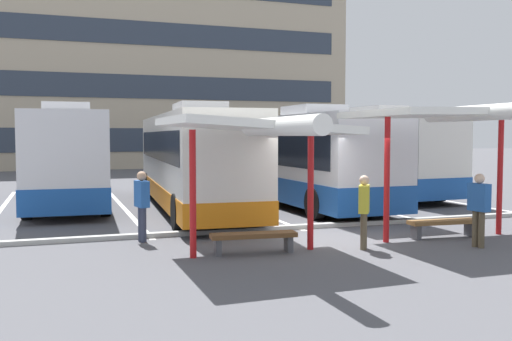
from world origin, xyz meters
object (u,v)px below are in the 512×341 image
coach_bus_2 (296,159)px  bench_1 (443,224)px  coach_bus_3 (359,154)px  waiting_passenger_2 (479,205)px  coach_bus_0 (69,159)px  waiting_passenger_0 (364,207)px  coach_bus_1 (192,161)px  waiting_shelter_0 (258,129)px  waiting_shelter_1 (454,116)px  waiting_passenger_1 (142,201)px  bench_0 (254,238)px

coach_bus_2 → bench_1: size_ratio=6.15×
coach_bus_3 → waiting_passenger_2: size_ratio=6.53×
coach_bus_0 → coach_bus_3: coach_bus_3 is taller
waiting_passenger_0 → coach_bus_3: bearing=61.0°
coach_bus_1 → coach_bus_3: (8.12, 2.77, 0.06)m
coach_bus_0 → waiting_shelter_0: size_ratio=2.09×
bench_1 → waiting_shelter_1: bearing=-90.0°
coach_bus_1 → waiting_shelter_0: coach_bus_1 is taller
coach_bus_3 → waiting_shelter_1: size_ratio=2.08×
waiting_passenger_0 → waiting_passenger_2: size_ratio=0.98×
waiting_passenger_1 → waiting_passenger_2: bearing=-24.2°
coach_bus_3 → waiting_passenger_1: bearing=-141.7°
bench_0 → waiting_shelter_1: (5.11, -0.10, 2.69)m
coach_bus_2 → bench_1: (0.63, -7.89, -1.32)m
coach_bus_1 → waiting_passenger_0: (2.07, -8.16, -0.72)m
waiting_shelter_1 → waiting_passenger_2: waiting_shelter_1 is taller
waiting_shelter_0 → waiting_shelter_1: waiting_shelter_1 is taller
coach_bus_0 → waiting_shelter_1: bearing=-50.8°
coach_bus_1 → coach_bus_2: 4.08m
waiting_passenger_0 → bench_1: bearing=13.1°
coach_bus_3 → bench_1: bearing=-108.4°
coach_bus_2 → waiting_passenger_0: bearing=-103.2°
coach_bus_0 → waiting_shelter_0: (3.59, -10.89, 0.99)m
coach_bus_3 → waiting_shelter_1: coach_bus_3 is taller
bench_0 → bench_1: (5.11, 0.24, -0.00)m
coach_bus_2 → waiting_shelter_0: coach_bus_2 is taller
waiting_shelter_1 → waiting_passenger_0: size_ratio=3.19×
coach_bus_0 → waiting_passenger_1: (1.50, -8.43, -0.71)m
bench_0 → waiting_shelter_1: 5.78m
waiting_shelter_1 → bench_0: bearing=178.9°
waiting_passenger_0 → coach_bus_1: bearing=104.3°
coach_bus_0 → waiting_shelter_1: 13.85m
waiting_shelter_0 → bench_0: 2.37m
waiting_passenger_1 → waiting_passenger_2: 7.86m
coach_bus_1 → bench_1: (4.69, -7.55, -1.35)m
coach_bus_3 → bench_0: 13.65m
coach_bus_3 → waiting_passenger_0: size_ratio=6.63×
coach_bus_2 → waiting_passenger_2: 9.24m
waiting_shelter_1 → waiting_passenger_0: waiting_shelter_1 is taller
waiting_shelter_0 → bench_0: bearing=90.0°
waiting_shelter_1 → bench_1: (0.00, 0.34, -2.70)m
coach_bus_1 → waiting_passenger_2: coach_bus_1 is taller
coach_bus_2 → coach_bus_1: bearing=-175.3°
coach_bus_1 → bench_0: (-0.42, -7.79, -1.35)m
waiting_shelter_0 → waiting_passenger_1: bearing=130.5°
bench_0 → waiting_passenger_0: size_ratio=1.15×
coach_bus_0 → waiting_passenger_2: bearing=-53.4°
coach_bus_3 → waiting_passenger_2: coach_bus_3 is taller
coach_bus_0 → waiting_passenger_2: coach_bus_0 is taller
coach_bus_2 → waiting_shelter_1: (0.63, -8.22, 1.38)m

